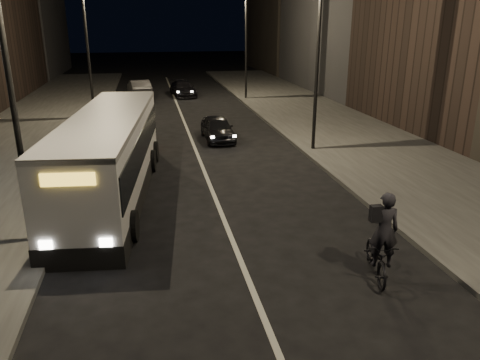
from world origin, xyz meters
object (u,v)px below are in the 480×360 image
car_far (183,89)px  streetlight_right_mid (313,37)px  streetlight_right_far (243,30)px  streetlight_left_far (91,33)px  city_bus (110,152)px  car_mid (139,89)px  car_near (218,128)px  cyclist_on_bicycle (379,249)px  streetlight_left_near (16,51)px

car_far → streetlight_right_mid: bearing=-83.1°
streetlight_right_far → car_far: size_ratio=1.88×
streetlight_left_far → city_bus: streetlight_left_far is taller
city_bus → car_mid: size_ratio=2.54×
car_near → car_mid: 16.23m
car_near → streetlight_right_mid: bearing=-40.3°
streetlight_right_mid → car_mid: streetlight_right_mid is taller
car_far → car_near: bearing=-94.5°
city_bus → cyclist_on_bicycle: city_bus is taller
streetlight_left_near → streetlight_left_far: bearing=90.0°
streetlight_left_far → car_near: (6.71, -6.79, -4.72)m
streetlight_right_far → car_far: bearing=147.4°
streetlight_left_near → city_bus: 5.52m
streetlight_left_near → car_mid: bearing=84.6°
streetlight_left_far → city_bus: bearing=-83.1°
streetlight_left_near → car_near: size_ratio=2.17×
streetlight_right_far → car_mid: streetlight_right_far is taller
streetlight_right_mid → car_mid: 21.08m
car_near → cyclist_on_bicycle: bearing=-84.3°
streetlight_left_far → cyclist_on_bicycle: size_ratio=3.53×
streetlight_right_mid → streetlight_right_far: bearing=90.0°
streetlight_right_far → car_near: bearing=-107.2°
car_mid → streetlight_right_far: bearing=152.6°
streetlight_right_mid → cyclist_on_bicycle: bearing=-100.6°
city_bus → car_near: 9.09m
car_mid → streetlight_right_mid: bearing=105.5°
streetlight_left_far → car_far: size_ratio=1.88×
streetlight_left_near → streetlight_left_far: size_ratio=1.00×
city_bus → car_near: size_ratio=3.00×
cyclist_on_bicycle → car_near: bearing=110.9°
streetlight_right_far → streetlight_left_far: size_ratio=1.00×
streetlight_right_mid → car_near: bearing=140.9°
car_near → car_far: (-0.58, 15.69, -0.01)m
streetlight_left_near → city_bus: streetlight_left_near is taller
streetlight_left_near → city_bus: size_ratio=0.72×
streetlight_right_mid → cyclist_on_bicycle: size_ratio=3.53×
streetlight_right_far → car_far: streetlight_right_far is taller
streetlight_right_mid → city_bus: streetlight_right_mid is taller
streetlight_left_near → streetlight_right_far: bearing=66.0°
streetlight_right_mid → streetlight_left_far: 14.62m
streetlight_right_mid → car_near: 6.94m
city_bus → streetlight_right_far: bearing=72.1°
streetlight_right_mid → streetlight_right_far: same height
streetlight_left_near → streetlight_left_far: 18.00m
city_bus → streetlight_right_mid: bearing=31.6°
car_near → car_mid: bearing=103.7°
streetlight_right_mid → car_mid: bearing=113.3°
streetlight_right_mid → streetlight_right_far: size_ratio=1.00×
streetlight_right_mid → car_near: size_ratio=2.17×
car_far → streetlight_left_near: bearing=-109.4°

